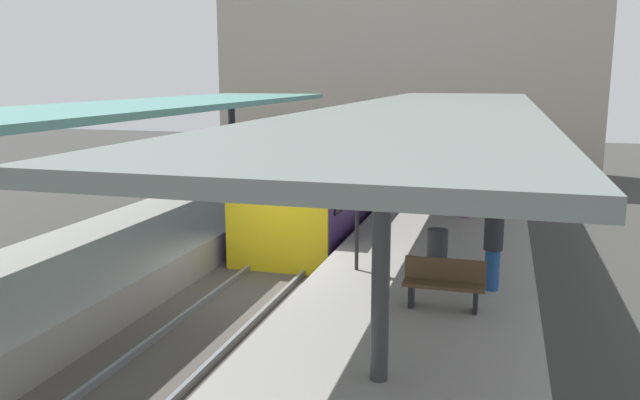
{
  "coord_description": "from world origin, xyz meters",
  "views": [
    {
      "loc": [
        5.24,
        -12.77,
        4.99
      ],
      "look_at": [
        0.28,
        4.52,
        1.5
      ],
      "focal_mm": 35.97,
      "sensor_mm": 36.0,
      "label": 1
    }
  ],
  "objects_px": {
    "platform_sign": "(357,194)",
    "passenger_near_bench": "(493,247)",
    "passenger_mid_platform": "(466,188)",
    "passenger_far_end": "(171,169)",
    "commuter_train": "(331,179)",
    "litter_bin": "(437,248)",
    "platform_bench": "(444,282)"
  },
  "relations": [
    {
      "from": "commuter_train",
      "to": "passenger_near_bench",
      "type": "xyz_separation_m",
      "value": [
        5.16,
        -7.53,
        0.11
      ]
    },
    {
      "from": "platform_sign",
      "to": "passenger_far_end",
      "type": "height_order",
      "value": "platform_sign"
    },
    {
      "from": "platform_bench",
      "to": "litter_bin",
      "type": "relative_size",
      "value": 1.75
    },
    {
      "from": "passenger_mid_platform",
      "to": "passenger_far_end",
      "type": "height_order",
      "value": "passenger_far_end"
    },
    {
      "from": "platform_bench",
      "to": "passenger_mid_platform",
      "type": "bearing_deg",
      "value": 90.61
    },
    {
      "from": "platform_bench",
      "to": "platform_sign",
      "type": "height_order",
      "value": "platform_sign"
    },
    {
      "from": "commuter_train",
      "to": "passenger_mid_platform",
      "type": "height_order",
      "value": "commuter_train"
    },
    {
      "from": "litter_bin",
      "to": "platform_sign",
      "type": "bearing_deg",
      "value": -155.01
    },
    {
      "from": "platform_sign",
      "to": "passenger_far_end",
      "type": "bearing_deg",
      "value": 140.65
    },
    {
      "from": "litter_bin",
      "to": "passenger_mid_platform",
      "type": "relative_size",
      "value": 0.49
    },
    {
      "from": "platform_bench",
      "to": "passenger_mid_platform",
      "type": "distance_m",
      "value": 7.62
    },
    {
      "from": "platform_bench",
      "to": "litter_bin",
      "type": "height_order",
      "value": "platform_bench"
    },
    {
      "from": "litter_bin",
      "to": "passenger_near_bench",
      "type": "relative_size",
      "value": 0.5
    },
    {
      "from": "commuter_train",
      "to": "platform_bench",
      "type": "relative_size",
      "value": 7.56
    },
    {
      "from": "platform_sign",
      "to": "litter_bin",
      "type": "relative_size",
      "value": 2.76
    },
    {
      "from": "commuter_train",
      "to": "litter_bin",
      "type": "relative_size",
      "value": 13.23
    },
    {
      "from": "platform_sign",
      "to": "passenger_mid_platform",
      "type": "relative_size",
      "value": 1.36
    },
    {
      "from": "platform_sign",
      "to": "litter_bin",
      "type": "bearing_deg",
      "value": 24.99
    },
    {
      "from": "platform_bench",
      "to": "platform_sign",
      "type": "distance_m",
      "value": 2.88
    },
    {
      "from": "passenger_near_bench",
      "to": "passenger_mid_platform",
      "type": "xyz_separation_m",
      "value": [
        -0.86,
        6.36,
        0.01
      ]
    },
    {
      "from": "platform_sign",
      "to": "passenger_near_bench",
      "type": "height_order",
      "value": "platform_sign"
    },
    {
      "from": "platform_sign",
      "to": "passenger_mid_platform",
      "type": "height_order",
      "value": "platform_sign"
    },
    {
      "from": "commuter_train",
      "to": "litter_bin",
      "type": "distance_m",
      "value": 7.44
    },
    {
      "from": "passenger_near_bench",
      "to": "passenger_far_end",
      "type": "height_order",
      "value": "passenger_far_end"
    },
    {
      "from": "passenger_near_bench",
      "to": "litter_bin",
      "type": "bearing_deg",
      "value": 132.35
    },
    {
      "from": "platform_bench",
      "to": "passenger_far_end",
      "type": "distance_m",
      "value": 12.77
    },
    {
      "from": "platform_sign",
      "to": "passenger_mid_platform",
      "type": "bearing_deg",
      "value": 72.19
    },
    {
      "from": "commuter_train",
      "to": "passenger_far_end",
      "type": "distance_m",
      "value": 5.45
    },
    {
      "from": "passenger_far_end",
      "to": "platform_sign",
      "type": "bearing_deg",
      "value": -39.35
    },
    {
      "from": "passenger_mid_platform",
      "to": "passenger_near_bench",
      "type": "bearing_deg",
      "value": -82.26
    },
    {
      "from": "commuter_train",
      "to": "passenger_far_end",
      "type": "height_order",
      "value": "commuter_train"
    },
    {
      "from": "passenger_near_bench",
      "to": "passenger_mid_platform",
      "type": "relative_size",
      "value": 0.99
    }
  ]
}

